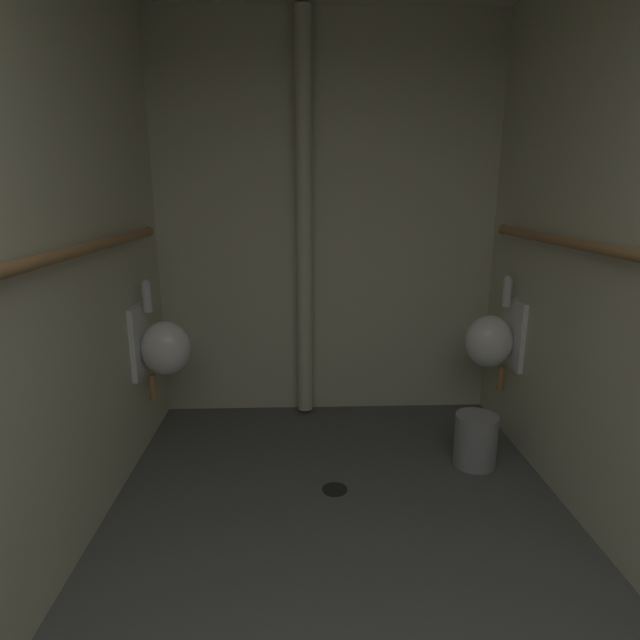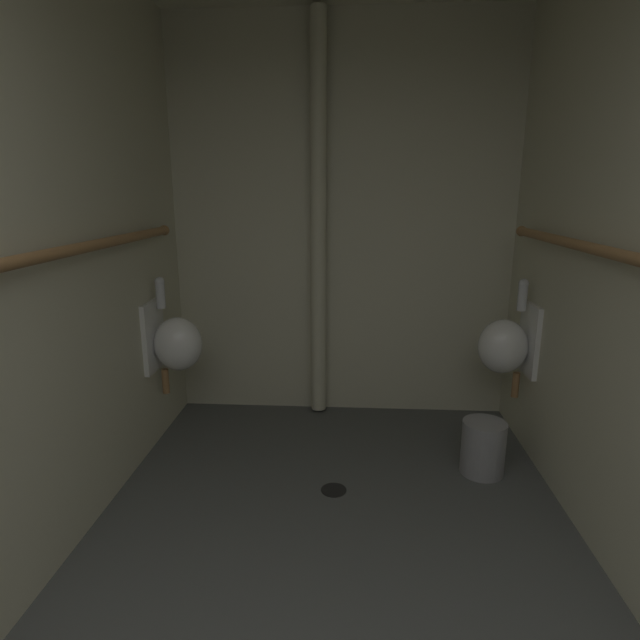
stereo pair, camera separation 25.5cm
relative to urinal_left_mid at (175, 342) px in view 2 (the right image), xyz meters
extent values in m
cube|color=#4C4F4C|center=(1.03, -1.24, -0.71)|extent=(2.48, 3.76, 0.08)
cube|color=beige|center=(-0.18, -1.24, 0.69)|extent=(0.06, 3.76, 2.72)
cube|color=beige|center=(1.03, 0.61, 0.69)|extent=(2.48, 0.06, 2.72)
ellipsoid|color=white|center=(0.02, 0.00, -0.01)|extent=(0.30, 0.26, 0.34)
cube|color=white|center=(-0.13, 0.00, 0.04)|extent=(0.03, 0.30, 0.44)
cylinder|color=silver|center=(-0.07, 0.00, 0.30)|extent=(0.06, 0.06, 0.16)
sphere|color=silver|center=(-0.07, 0.00, 0.38)|extent=(0.06, 0.06, 0.06)
cylinder|color=#9E7042|center=(-0.08, 0.00, -0.26)|extent=(0.04, 0.04, 0.16)
ellipsoid|color=white|center=(2.04, 0.07, -0.01)|extent=(0.30, 0.26, 0.34)
cube|color=white|center=(2.20, 0.07, 0.04)|extent=(0.03, 0.30, 0.44)
cylinder|color=silver|center=(2.13, 0.07, 0.30)|extent=(0.06, 0.06, 0.16)
sphere|color=silver|center=(2.13, 0.07, 0.38)|extent=(0.06, 0.06, 0.06)
cylinder|color=#9E7042|center=(2.14, 0.07, -0.26)|extent=(0.04, 0.04, 0.16)
cylinder|color=#9E7042|center=(-0.09, -1.26, 0.68)|extent=(0.05, 2.92, 0.05)
sphere|color=#9E7042|center=(-0.09, 0.20, 0.68)|extent=(0.06, 0.06, 0.06)
sphere|color=#9E7042|center=(2.15, 0.27, 0.68)|extent=(0.06, 0.06, 0.06)
cylinder|color=beige|center=(0.87, 0.50, 0.69)|extent=(0.11, 0.11, 2.67)
cylinder|color=black|center=(1.02, -0.53, -0.66)|extent=(0.14, 0.14, 0.01)
cylinder|color=gray|center=(1.87, -0.29, -0.51)|extent=(0.25, 0.25, 0.31)
camera|label=1|loc=(0.85, -3.04, 0.93)|focal=28.98mm
camera|label=2|loc=(1.11, -3.04, 0.93)|focal=28.98mm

